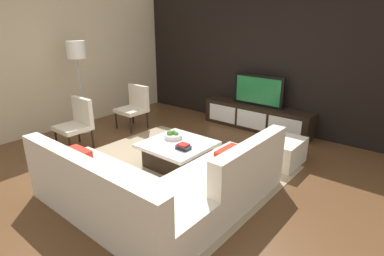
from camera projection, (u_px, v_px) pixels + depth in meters
name	position (u px, v px, depth m)	size (l,w,h in m)	color
ground_plane	(178.00, 170.00, 4.64)	(14.00, 14.00, 0.00)	brown
feature_wall_back	(268.00, 59.00, 6.14)	(6.40, 0.12, 2.80)	black
side_wall_left	(67.00, 58.00, 6.24)	(0.12, 5.20, 2.80)	beige
area_rug	(173.00, 167.00, 4.70)	(3.08, 2.56, 0.01)	tan
media_console	(256.00, 117.00, 6.30)	(2.27, 0.45, 0.50)	black
television	(258.00, 91.00, 6.12)	(1.06, 0.06, 0.62)	black
sectional_couch	(160.00, 187.00, 3.61)	(2.32, 2.32, 0.82)	beige
coffee_table	(178.00, 154.00, 4.71)	(0.97, 0.95, 0.38)	black
accent_chair_near	(77.00, 120.00, 5.33)	(0.53, 0.51, 0.87)	black
floor_lamp	(77.00, 55.00, 5.75)	(0.34, 0.34, 1.77)	#A5A5AA
ottoman	(277.00, 150.00, 4.83)	(0.70, 0.70, 0.40)	beige
fruit_bowl	(173.00, 135.00, 4.81)	(0.28, 0.28, 0.14)	silver
accent_chair_far	(135.00, 104.00, 6.35)	(0.54, 0.52, 0.87)	black
book_stack	(183.00, 147.00, 4.41)	(0.22, 0.16, 0.08)	#1E232D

